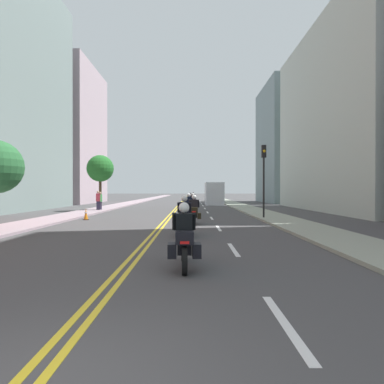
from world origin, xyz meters
TOP-DOWN VIEW (x-y plane):
  - ground_plane at (0.00, 48.00)m, footprint 264.00×264.00m
  - sidewalk_left at (-7.06, 48.00)m, footprint 2.55×144.00m
  - sidewalk_right at (7.06, 48.00)m, footprint 2.55×144.00m
  - centreline_yellow_inner at (-0.12, 48.00)m, footprint 0.12×132.00m
  - centreline_yellow_outer at (0.12, 48.00)m, footprint 0.12×132.00m
  - lane_dashes_white at (2.89, 29.00)m, footprint 0.14×56.40m
  - building_right_1 at (16.41, 28.56)m, footprint 7.95×21.99m
  - building_left_2 at (-17.35, 47.21)m, footprint 9.83×13.97m
  - building_right_2 at (15.57, 49.21)m, footprint 6.27×13.45m
  - motorcycle_0 at (1.40, 5.41)m, footprint 0.78×2.20m
  - motorcycle_1 at (1.28, 11.17)m, footprint 0.76×2.16m
  - motorcycle_2 at (1.70, 15.75)m, footprint 0.77×2.11m
  - motorcycle_3 at (1.37, 21.00)m, footprint 0.77×2.19m
  - motorcycle_4 at (1.64, 26.00)m, footprint 0.78×2.26m
  - motorcycle_5 at (1.43, 31.43)m, footprint 0.78×2.27m
  - motorcycle_6 at (1.36, 36.46)m, footprint 0.78×2.08m
  - motorcycle_7 at (1.75, 41.06)m, footprint 0.76×2.26m
  - traffic_cone_2 at (-5.08, 18.79)m, footprint 0.32×0.32m
  - traffic_light_near at (6.18, 19.19)m, footprint 0.28×0.38m
  - pedestrian_0 at (-6.70, 27.49)m, footprint 0.41×0.32m
  - pedestrian_1 at (-6.66, 27.96)m, footprint 0.42×0.39m
  - street_tree_1 at (-6.67, 28.13)m, footprint 2.40×2.40m
  - parked_truck at (4.38, 41.37)m, footprint 2.20×6.50m

SIDE VIEW (x-z plane):
  - ground_plane at x=0.00m, z-range 0.00..0.00m
  - centreline_yellow_inner at x=-0.12m, z-range 0.00..0.01m
  - centreline_yellow_outer at x=0.12m, z-range 0.00..0.01m
  - lane_dashes_white at x=2.89m, z-range 0.00..0.01m
  - sidewalk_left at x=-7.06m, z-range 0.00..0.12m
  - sidewalk_right at x=7.06m, z-range 0.00..0.12m
  - traffic_cone_2 at x=-5.08m, z-range 0.00..0.71m
  - motorcycle_0 at x=1.40m, z-range -0.14..1.43m
  - motorcycle_6 at x=1.36m, z-range -0.13..1.43m
  - motorcycle_5 at x=1.43m, z-range -0.15..1.46m
  - motorcycle_1 at x=1.28m, z-range -0.16..1.49m
  - motorcycle_7 at x=1.75m, z-range -0.15..1.48m
  - motorcycle_3 at x=1.37m, z-range -0.16..1.49m
  - motorcycle_2 at x=1.70m, z-range -0.15..1.48m
  - motorcycle_4 at x=1.64m, z-range -0.15..1.50m
  - pedestrian_1 at x=-6.66m, z-range 0.03..1.74m
  - pedestrian_0 at x=-6.70m, z-range 0.03..1.83m
  - parked_truck at x=4.38m, z-range -0.13..2.67m
  - traffic_light_near at x=6.18m, z-range 0.90..5.65m
  - street_tree_1 at x=-6.67m, z-range 1.28..6.30m
  - building_right_1 at x=16.41m, z-range 0.00..16.77m
  - building_right_2 at x=15.57m, z-range 0.00..17.58m
  - building_left_2 at x=-17.35m, z-range 0.00..19.60m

